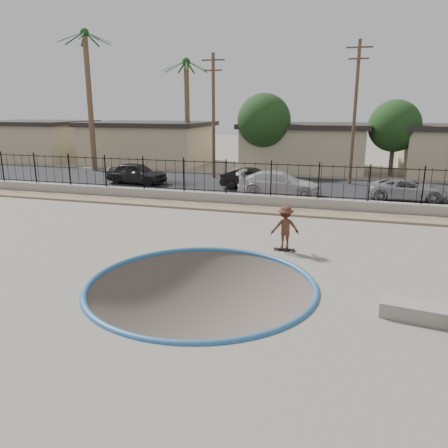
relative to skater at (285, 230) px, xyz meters
The scene contains 23 objects.
ground 9.39m from the skater, 101.90° to the left, with size 120.00×120.00×2.20m, color slate.
bowl_pit 4.50m from the skater, 115.37° to the right, with size 6.84×6.84×1.80m, color #473D36, non-canonical shape.
coping_ring 4.50m from the skater, 115.37° to the right, with size 7.04×7.04×0.20m, color #2D6193.
rock_strip 6.53m from the skater, 107.01° to the left, with size 42.00×1.60×0.11m, color #937A60.
retaining_wall 7.56m from the skater, 104.56° to the left, with size 42.00×0.45×0.60m, color gray.
fence 7.57m from the skater, 104.56° to the left, with size 40.00×0.04×1.80m.
street 14.15m from the skater, 97.71° to the left, with size 90.00×8.00×0.04m, color black.
house_west_far 38.04m from the skater, 141.83° to the left, with size 10.60×8.60×3.90m.
house_west 28.97m from the skater, 125.72° to the left, with size 11.60×8.60×3.90m.
house_center 23.61m from the skater, 94.61° to the left, with size 10.60×8.60×3.90m.
palm_left 26.40m from the skater, 138.02° to the left, with size 2.30×2.30×11.30m.
palm_mid 24.84m from the skater, 119.53° to the left, with size 2.30×2.30×9.30m.
utility_pole_left 18.26m from the skater, 116.27° to the left, with size 1.70×0.24×9.00m.
utility_pole_mid 16.66m from the skater, 82.51° to the left, with size 1.70×0.24×9.50m.
street_tree_left 20.87m from the skater, 103.76° to the left, with size 4.32×4.32×6.36m.
street_tree_mid 21.82m from the skater, 76.34° to the left, with size 3.96×3.96×5.83m.
skater is the anchor object (origin of this frame).
skateboard 0.76m from the skater, 90.00° to the left, with size 0.80×0.25×0.07m.
concrete_ledge 6.04m from the skater, 48.46° to the right, with size 1.60×0.70×0.40m, color gray.
car_a 17.07m from the skater, 135.89° to the left, with size 1.73×4.30×1.47m, color black.
car_b 12.64m from the skater, 108.35° to the left, with size 1.42×4.06×1.34m, color black.
car_c 10.58m from the skater, 100.57° to the left, with size 2.05×5.04×1.46m, color silver.
car_d 12.38m from the skater, 64.38° to the left, with size 2.02×4.39×1.22m, color #9A9DA2.
Camera 1 is at (4.13, -12.57, 5.18)m, focal length 35.00 mm.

